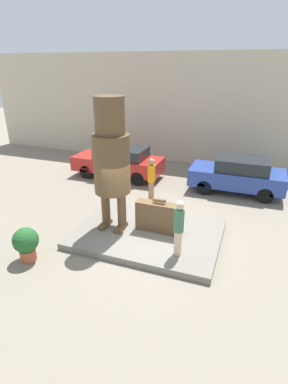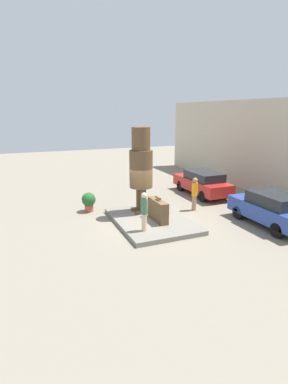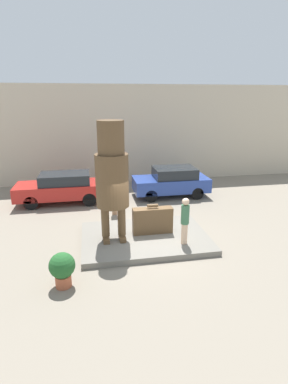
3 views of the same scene
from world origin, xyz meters
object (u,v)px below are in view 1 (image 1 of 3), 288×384
(parked_car_red, at_px, (119,161))
(planter_pot, at_px, (26,243))
(giant_suitcase, at_px, (159,217))
(parked_car_blue, at_px, (238,174))
(statue_figure, at_px, (111,156))
(tourist, at_px, (179,226))
(worker_hivis, at_px, (151,178))

(parked_car_red, relative_size, planter_pot, 4.28)
(giant_suitcase, bearing_deg, parked_car_blue, 66.62)
(parked_car_blue, bearing_deg, giant_suitcase, 66.62)
(giant_suitcase, xyz_separation_m, planter_pot, (-3.22, -2.65, -0.12))
(statue_figure, height_order, parked_car_red, statue_figure)
(tourist, xyz_separation_m, worker_hivis, (-2.17, 3.86, -0.16))
(statue_figure, distance_m, parked_car_red, 5.93)
(tourist, relative_size, worker_hivis, 0.94)
(parked_car_blue, bearing_deg, tourist, 78.77)
(parked_car_blue, bearing_deg, planter_pot, 54.81)
(statue_figure, relative_size, tourist, 2.51)
(parked_car_blue, height_order, planter_pot, parked_car_blue)
(statue_figure, relative_size, parked_car_blue, 1.06)
(statue_figure, bearing_deg, parked_car_blue, 54.82)
(parked_car_blue, xyz_separation_m, worker_hivis, (-3.37, -2.17, 0.15))
(giant_suitcase, distance_m, tourist, 1.50)
(giant_suitcase, relative_size, parked_car_blue, 0.38)
(worker_hivis, bearing_deg, planter_pot, -110.07)
(statue_figure, xyz_separation_m, worker_hivis, (0.29, 3.03, -1.75))
(statue_figure, xyz_separation_m, parked_car_red, (-2.21, 5.16, -1.91))
(parked_car_blue, height_order, worker_hivis, worker_hivis)
(giant_suitcase, bearing_deg, planter_pot, -140.49)
(tourist, bearing_deg, worker_hivis, 119.36)
(tourist, distance_m, planter_pot, 4.47)
(statue_figure, xyz_separation_m, tourist, (2.47, -0.83, -1.59))
(parked_car_red, height_order, planter_pot, parked_car_red)
(statue_figure, height_order, parked_car_blue, statue_figure)
(giant_suitcase, relative_size, tourist, 0.89)
(statue_figure, xyz_separation_m, giant_suitcase, (1.53, 0.26, -2.03))
(statue_figure, bearing_deg, planter_pot, -125.23)
(giant_suitcase, xyz_separation_m, parked_car_blue, (2.13, 4.93, 0.12))
(tourist, distance_m, parked_car_red, 7.61)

